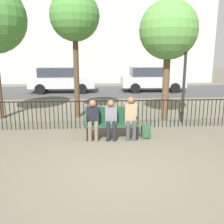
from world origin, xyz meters
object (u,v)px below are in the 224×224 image
(lamp_post, at_px, (186,52))
(parked_car_0, at_px, (151,79))
(tree_1, at_px, (75,17))
(parked_car_1, at_px, (61,79))
(backpack, at_px, (146,132))
(tree_2, at_px, (168,31))
(seated_person_0, at_px, (93,118))
(park_bench, at_px, (112,122))
(seated_person_2, at_px, (131,116))
(seated_person_1, at_px, (111,118))

(lamp_post, relative_size, parked_car_0, 0.90)
(tree_1, distance_m, parked_car_1, 7.70)
(parked_car_1, bearing_deg, backpack, -68.96)
(lamp_post, bearing_deg, tree_2, 140.52)
(seated_person_0, bearing_deg, parked_car_1, 102.60)
(tree_1, bearing_deg, parked_car_1, 102.45)
(lamp_post, bearing_deg, seated_person_0, -151.65)
(park_bench, bearing_deg, seated_person_2, -13.06)
(seated_person_2, relative_size, lamp_post, 0.33)
(tree_2, xyz_separation_m, lamp_post, (0.53, -0.44, -0.74))
(seated_person_0, relative_size, seated_person_2, 0.94)
(seated_person_1, distance_m, parked_car_0, 10.30)
(lamp_post, height_order, parked_car_1, lamp_post)
(park_bench, bearing_deg, parked_car_0, 71.05)
(seated_person_0, bearing_deg, tree_1, 102.99)
(tree_2, bearing_deg, backpack, -118.29)
(tree_1, distance_m, lamp_post, 4.18)
(tree_1, height_order, parked_car_0, tree_1)
(backpack, xyz_separation_m, parked_car_1, (-3.72, 9.67, 0.65))
(parked_car_1, bearing_deg, seated_person_2, -71.43)
(backpack, bearing_deg, parked_car_0, 76.65)
(tree_1, distance_m, parked_car_0, 8.81)
(parked_car_0, relative_size, parked_car_1, 1.00)
(parked_car_0, bearing_deg, park_bench, -108.95)
(seated_person_0, xyz_separation_m, parked_car_0, (3.85, 9.74, 0.19))
(tree_1, bearing_deg, lamp_post, -14.50)
(lamp_post, bearing_deg, park_bench, -148.93)
(tree_1, bearing_deg, park_bench, -65.61)
(seated_person_1, distance_m, seated_person_2, 0.57)
(seated_person_2, xyz_separation_m, parked_car_0, (2.76, 9.74, 0.15))
(seated_person_0, height_order, backpack, seated_person_0)
(backpack, distance_m, tree_1, 4.97)
(tree_2, bearing_deg, parked_car_1, 122.90)
(seated_person_0, relative_size, seated_person_1, 1.01)
(seated_person_0, distance_m, backpack, 1.62)
(seated_person_0, relative_size, parked_car_1, 0.28)
(park_bench, height_order, tree_1, tree_1)
(seated_person_2, distance_m, tree_2, 3.71)
(parked_car_1, bearing_deg, parked_car_0, 0.38)
(tree_1, xyz_separation_m, tree_2, (3.33, -0.56, -0.51))
(parked_car_0, xyz_separation_m, parked_car_1, (-6.02, -0.04, 0.00))
(lamp_post, bearing_deg, parked_car_1, 124.13)
(seated_person_2, distance_m, tree_1, 4.45)
(tree_2, distance_m, lamp_post, 1.01)
(seated_person_0, distance_m, lamp_post, 4.10)
(seated_person_2, bearing_deg, backpack, 4.16)
(seated_person_0, distance_m, seated_person_1, 0.52)
(seated_person_0, xyz_separation_m, tree_2, (2.70, 2.18, 2.58))
(seated_person_2, xyz_separation_m, tree_2, (1.61, 2.17, 2.55))
(tree_1, bearing_deg, seated_person_1, -67.26)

